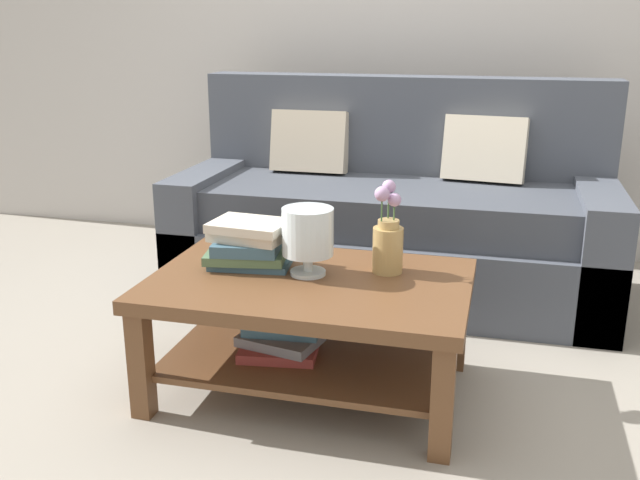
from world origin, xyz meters
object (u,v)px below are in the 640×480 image
object	(u,v)px
coffee_table	(307,311)
book_stack_main	(249,244)
couch	(393,220)
glass_hurricane_vase	(308,234)
flower_pitcher	(388,240)

from	to	relation	value
coffee_table	book_stack_main	size ratio (longest dim) A/B	3.41
coffee_table	book_stack_main	world-z (taller)	book_stack_main
couch	book_stack_main	bearing A→B (deg)	-109.35
glass_hurricane_vase	flower_pitcher	bearing A→B (deg)	20.01
flower_pitcher	book_stack_main	bearing A→B (deg)	-172.98
coffee_table	glass_hurricane_vase	size ratio (longest dim) A/B	4.59
couch	coffee_table	distance (m)	1.17
flower_pitcher	couch	bearing A→B (deg)	97.55
coffee_table	flower_pitcher	size ratio (longest dim) A/B	3.35
couch	coffee_table	xyz separation A→B (m)	(-0.13, -1.16, -0.05)
couch	book_stack_main	distance (m)	1.16
book_stack_main	couch	bearing A→B (deg)	70.65
coffee_table	flower_pitcher	bearing A→B (deg)	28.18
couch	flower_pitcher	bearing A→B (deg)	-82.45
couch	glass_hurricane_vase	size ratio (longest dim) A/B	8.55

